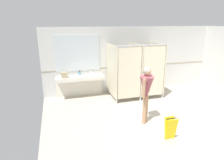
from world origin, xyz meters
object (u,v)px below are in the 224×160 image
Objects in this scene: wet_floor_sign at (171,128)px; soap_dispenser at (80,73)px; person_standing at (146,88)px; paper_cup at (92,74)px; handbag at (64,75)px.

soap_dispenser is at bearing 115.73° from wet_floor_sign.
person_standing reaches higher than wet_floor_sign.
wet_floor_sign is at bearing -64.27° from soap_dispenser.
soap_dispenser is 1.67× the size of paper_cup.
person_standing is 2.71m from paper_cup.
paper_cup is 3.74m from wet_floor_sign.
paper_cup is at bearing 110.70° from wet_floor_sign.
person_standing reaches higher than handbag.
wet_floor_sign is at bearing -69.30° from paper_cup.
person_standing is at bearing 103.44° from wet_floor_sign.
handbag reaches higher than paper_cup.
wet_floor_sign is (2.35, -3.36, -0.69)m from handbag.
handbag is 0.60× the size of wet_floor_sign.
wet_floor_sign is at bearing -55.00° from handbag.
soap_dispenser reaches higher than wet_floor_sign.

